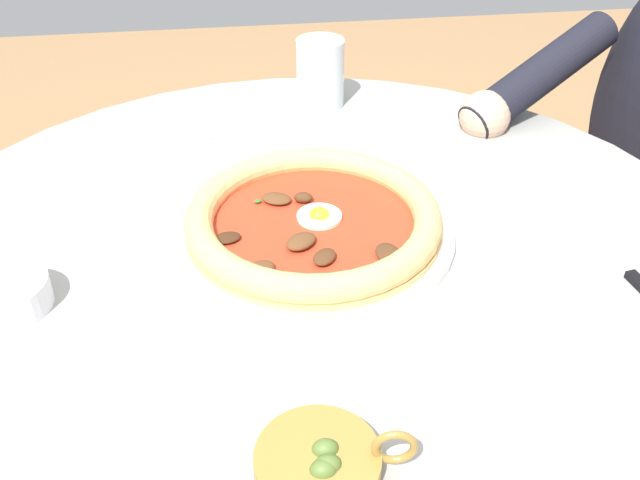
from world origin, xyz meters
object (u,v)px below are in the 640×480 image
object	(u,v)px
pizza_on_plate	(314,222)
olive_pan	(321,462)
water_glass	(320,77)
ramekin_capers	(9,293)
steak_knife	(636,281)
dining_table	(312,368)
fork_utensil	(152,150)

from	to	relation	value
pizza_on_plate	olive_pan	world-z (taller)	olive_pan
water_glass	ramekin_capers	distance (m)	0.54
ramekin_capers	pizza_on_plate	bearing A→B (deg)	14.05
water_glass	steak_knife	size ratio (longest dim) A/B	0.44
ramekin_capers	dining_table	bearing A→B (deg)	9.98
steak_knife	ramekin_capers	xyz separation A→B (m)	(-0.61, 0.05, 0.01)
dining_table	pizza_on_plate	xyz separation A→B (m)	(0.01, 0.02, 0.20)
water_glass	olive_pan	size ratio (longest dim) A/B	0.82
fork_utensil	pizza_on_plate	bearing A→B (deg)	-50.01
water_glass	dining_table	bearing A→B (deg)	-99.56
pizza_on_plate	fork_utensil	distance (m)	0.29
steak_knife	fork_utensil	world-z (taller)	steak_knife
pizza_on_plate	water_glass	distance (m)	0.34
dining_table	steak_knife	bearing A→B (deg)	-17.96
dining_table	fork_utensil	size ratio (longest dim) A/B	5.91
water_glass	fork_utensil	bearing A→B (deg)	-154.03
ramekin_capers	olive_pan	bearing A→B (deg)	-40.06
dining_table	pizza_on_plate	distance (m)	0.20
dining_table	olive_pan	world-z (taller)	olive_pan
steak_knife	pizza_on_plate	bearing A→B (deg)	157.87
fork_utensil	olive_pan	bearing A→B (deg)	-73.69
olive_pan	fork_utensil	bearing A→B (deg)	106.31
pizza_on_plate	water_glass	world-z (taller)	water_glass
water_glass	steak_knife	distance (m)	0.53
dining_table	water_glass	world-z (taller)	water_glass
water_glass	olive_pan	xyz separation A→B (m)	(-0.09, -0.64, -0.03)
pizza_on_plate	ramekin_capers	bearing A→B (deg)	-165.95
fork_utensil	dining_table	bearing A→B (deg)	-53.74
pizza_on_plate	water_glass	bearing A→B (deg)	80.82
pizza_on_plate	fork_utensil	xyz separation A→B (m)	(-0.19, 0.22, -0.02)
ramekin_capers	fork_utensil	bearing A→B (deg)	69.07
pizza_on_plate	olive_pan	xyz separation A→B (m)	(-0.03, -0.30, -0.01)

